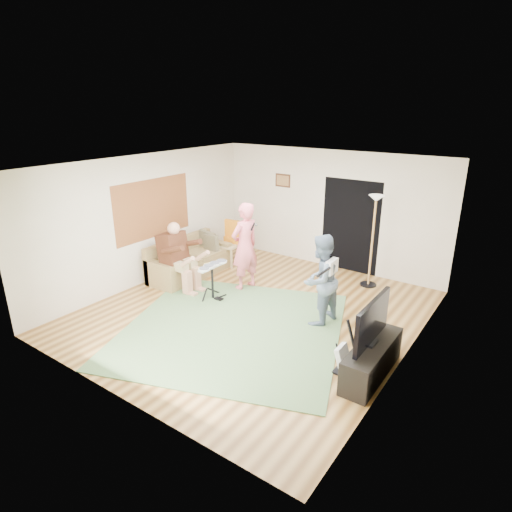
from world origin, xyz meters
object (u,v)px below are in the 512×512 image
(guitarist, at_px, (320,280))
(sofa, at_px, (188,263))
(guitar_spare, at_px, (344,358))
(singer, at_px, (245,246))
(drum_kit, at_px, (212,283))
(dining_chair, at_px, (230,249))
(tv_cabinet, at_px, (372,360))
(torchiere_lamp, at_px, (374,225))
(television, at_px, (372,321))

(guitarist, bearing_deg, sofa, -85.95)
(guitar_spare, bearing_deg, singer, 151.01)
(drum_kit, xyz_separation_m, dining_chair, (-0.91, 1.70, 0.05))
(guitar_spare, xyz_separation_m, dining_chair, (-4.07, 2.54, 0.13))
(sofa, distance_m, tv_cabinet, 4.96)
(guitarist, distance_m, tv_cabinet, 1.75)
(drum_kit, distance_m, dining_chair, 1.93)
(sofa, height_order, torchiere_lamp, torchiere_lamp)
(sofa, xyz_separation_m, television, (4.74, -1.30, 0.58))
(television, bearing_deg, drum_kit, 169.34)
(singer, relative_size, guitarist, 1.13)
(guitarist, relative_size, torchiere_lamp, 0.83)
(guitarist, distance_m, dining_chair, 3.38)
(singer, bearing_deg, guitar_spare, 73.20)
(singer, relative_size, dining_chair, 1.73)
(drum_kit, xyz_separation_m, television, (3.45, -0.65, 0.53))
(singer, bearing_deg, tv_cabinet, 78.47)
(tv_cabinet, bearing_deg, drum_kit, 169.49)
(guitar_spare, relative_size, television, 0.78)
(guitar_spare, relative_size, dining_chair, 0.83)
(sofa, xyz_separation_m, guitarist, (3.45, -0.32, 0.54))
(singer, xyz_separation_m, tv_cabinet, (3.29, -1.45, -0.66))
(drum_kit, relative_size, dining_chair, 0.71)
(sofa, relative_size, tv_cabinet, 1.43)
(sofa, distance_m, drum_kit, 1.44)
(drum_kit, height_order, dining_chair, dining_chair)
(sofa, bearing_deg, guitar_spare, -18.51)
(torchiere_lamp, xyz_separation_m, tv_cabinet, (1.22, -3.04, -1.08))
(guitarist, height_order, television, guitarist)
(singer, xyz_separation_m, torchiere_lamp, (2.07, 1.60, 0.42))
(singer, xyz_separation_m, guitarist, (1.95, -0.47, -0.10))
(sofa, height_order, singer, singer)
(tv_cabinet, bearing_deg, singer, 156.29)
(singer, height_order, guitar_spare, singer)
(guitarist, relative_size, dining_chair, 1.53)
(drum_kit, bearing_deg, dining_chair, 118.06)
(torchiere_lamp, relative_size, tv_cabinet, 1.39)
(torchiere_lamp, distance_m, dining_chair, 3.40)
(sofa, xyz_separation_m, tv_cabinet, (4.79, -1.30, -0.02))
(sofa, relative_size, drum_kit, 2.68)
(sofa, bearing_deg, drum_kit, -26.76)
(singer, bearing_deg, dining_chair, -116.85)
(drum_kit, relative_size, television, 0.67)
(sofa, relative_size, torchiere_lamp, 1.03)
(drum_kit, relative_size, singer, 0.41)
(torchiere_lamp, relative_size, dining_chair, 1.84)
(guitar_spare, height_order, tv_cabinet, guitar_spare)
(singer, height_order, tv_cabinet, singer)
(tv_cabinet, bearing_deg, sofa, 164.82)
(dining_chair, bearing_deg, guitar_spare, -37.51)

